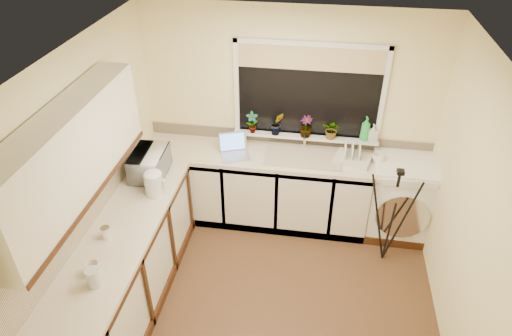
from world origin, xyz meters
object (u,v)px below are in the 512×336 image
object	(u,v)px
plant_c	(306,127)
plant_d	(332,130)
steel_jar	(106,233)
microwave	(150,163)
soap_bottle_green	(366,129)
soap_bottle_clear	(373,133)
washing_machine	(399,196)
tripod	(391,217)
plant_b	(277,123)
kettle	(154,184)
cup_left	(93,268)
cup_back	(379,159)
plant_a	(252,123)
glass_jug	(93,277)
laptop	(234,149)
dish_rack	(353,159)

from	to	relation	value
plant_c	plant_d	distance (m)	0.29
steel_jar	plant_d	size ratio (longest dim) A/B	0.50
plant_d	microwave	bearing A→B (deg)	-157.12
soap_bottle_green	soap_bottle_clear	distance (m)	0.09
washing_machine	tripod	world-z (taller)	tripod
plant_b	soap_bottle_clear	distance (m)	1.04
kettle	cup_left	xyz separation A→B (m)	(-0.14, -1.05, -0.07)
plant_b	cup_back	size ratio (longest dim) A/B	2.00
soap_bottle_green	soap_bottle_clear	bearing A→B (deg)	-15.81
plant_d	plant_a	bearing A→B (deg)	-179.54
cup_left	soap_bottle_clear	bearing A→B (deg)	43.83
steel_jar	cup_left	distance (m)	0.41
plant_d	plant_c	bearing A→B (deg)	179.58
washing_machine	steel_jar	distance (m)	3.14
glass_jug	tripod	bearing A→B (deg)	33.27
laptop	cup_back	distance (m)	1.56
plant_b	plant_c	distance (m)	0.32
washing_machine	soap_bottle_green	world-z (taller)	soap_bottle_green
tripod	microwave	distance (m)	2.52
plant_a	cup_back	world-z (taller)	plant_a
laptop	cup_back	size ratio (longest dim) A/B	2.91
plant_d	soap_bottle_green	distance (m)	0.36
tripod	plant_c	distance (m)	1.31
soap_bottle_green	microwave	bearing A→B (deg)	-159.89
steel_jar	plant_b	bearing A→B (deg)	54.07
soap_bottle_clear	cup_left	bearing A→B (deg)	-136.17
plant_a	cup_left	distance (m)	2.33
plant_d	laptop	bearing A→B (deg)	-166.64
laptop	glass_jug	xyz separation A→B (m)	(-0.69, -2.00, 0.02)
plant_b	plant_d	bearing A→B (deg)	-0.04
steel_jar	plant_c	xyz separation A→B (m)	(1.58, 1.74, 0.22)
soap_bottle_clear	tripod	bearing A→B (deg)	-71.94
microwave	plant_a	bearing A→B (deg)	-53.31
kettle	microwave	bearing A→B (deg)	116.17
washing_machine	plant_b	size ratio (longest dim) A/B	3.52
kettle	laptop	bearing A→B (deg)	53.49
plant_b	soap_bottle_green	distance (m)	0.96
dish_rack	microwave	xyz separation A→B (m)	(-2.06, -0.57, 0.10)
microwave	soap_bottle_clear	bearing A→B (deg)	-73.52
washing_machine	microwave	world-z (taller)	microwave
plant_c	tripod	bearing A→B (deg)	-35.82
kettle	plant_d	size ratio (longest dim) A/B	1.07
soap_bottle_green	cup_left	xyz separation A→B (m)	(-2.15, -2.16, -0.24)
plant_b	plant_c	xyz separation A→B (m)	(0.32, 0.00, -0.01)
plant_c	cup_back	distance (m)	0.85
laptop	glass_jug	world-z (taller)	laptop
washing_machine	cup_back	xyz separation A→B (m)	(-0.30, -0.02, 0.48)
cup_left	plant_c	bearing A→B (deg)	54.81
steel_jar	cup_left	xyz separation A→B (m)	(0.07, -0.40, -0.00)
soap_bottle_green	plant_c	bearing A→B (deg)	-177.68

